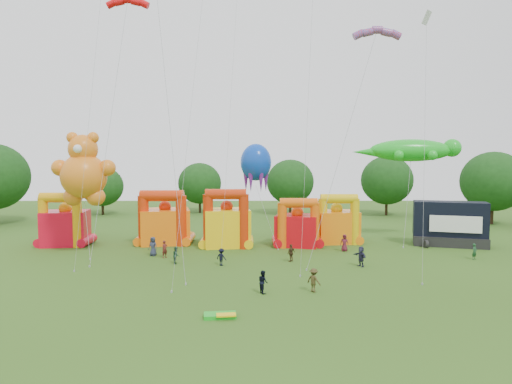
{
  "coord_description": "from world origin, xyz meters",
  "views": [
    {
      "loc": [
        1.65,
        -24.62,
        9.92
      ],
      "look_at": [
        1.78,
        18.0,
        6.7
      ],
      "focal_mm": 32.0,
      "sensor_mm": 36.0,
      "label": 1
    }
  ],
  "objects_px": {
    "spectator_0": "(153,246)",
    "spectator_4": "(291,253)",
    "teddy_bear_kite": "(84,178)",
    "bouncy_castle_0": "(65,225)",
    "bouncy_castle_2": "(227,224)",
    "gecko_kite": "(409,178)",
    "octopus_kite": "(262,196)",
    "stage_trailer": "(450,224)"
  },
  "relations": [
    {
      "from": "spectator_0",
      "to": "spectator_4",
      "type": "height_order",
      "value": "spectator_0"
    },
    {
      "from": "teddy_bear_kite",
      "to": "bouncy_castle_0",
      "type": "bearing_deg",
      "value": 128.69
    },
    {
      "from": "bouncy_castle_0",
      "to": "bouncy_castle_2",
      "type": "relative_size",
      "value": 0.93
    },
    {
      "from": "gecko_kite",
      "to": "spectator_4",
      "type": "height_order",
      "value": "gecko_kite"
    },
    {
      "from": "bouncy_castle_2",
      "to": "octopus_kite",
      "type": "relative_size",
      "value": 0.56
    },
    {
      "from": "teddy_bear_kite",
      "to": "spectator_4",
      "type": "distance_m",
      "value": 21.91
    },
    {
      "from": "bouncy_castle_2",
      "to": "gecko_kite",
      "type": "xyz_separation_m",
      "value": [
        21.19,
        2.79,
        5.05
      ]
    },
    {
      "from": "bouncy_castle_0",
      "to": "spectator_0",
      "type": "bearing_deg",
      "value": -26.57
    },
    {
      "from": "bouncy_castle_0",
      "to": "octopus_kite",
      "type": "xyz_separation_m",
      "value": [
        22.37,
        1.99,
        3.12
      ]
    },
    {
      "from": "gecko_kite",
      "to": "octopus_kite",
      "type": "xyz_separation_m",
      "value": [
        -17.17,
        -0.05,
        -2.09
      ]
    },
    {
      "from": "octopus_kite",
      "to": "spectator_0",
      "type": "xyz_separation_m",
      "value": [
        -11.18,
        -7.58,
        -4.48
      ]
    },
    {
      "from": "bouncy_castle_2",
      "to": "spectator_0",
      "type": "height_order",
      "value": "bouncy_castle_2"
    },
    {
      "from": "bouncy_castle_2",
      "to": "spectator_0",
      "type": "relative_size",
      "value": 3.37
    },
    {
      "from": "bouncy_castle_0",
      "to": "stage_trailer",
      "type": "height_order",
      "value": "bouncy_castle_0"
    },
    {
      "from": "teddy_bear_kite",
      "to": "octopus_kite",
      "type": "height_order",
      "value": "teddy_bear_kite"
    },
    {
      "from": "teddy_bear_kite",
      "to": "octopus_kite",
      "type": "distance_m",
      "value": 19.62
    },
    {
      "from": "gecko_kite",
      "to": "spectator_0",
      "type": "bearing_deg",
      "value": -164.92
    },
    {
      "from": "gecko_kite",
      "to": "spectator_0",
      "type": "relative_size",
      "value": 6.71
    },
    {
      "from": "bouncy_castle_0",
      "to": "gecko_kite",
      "type": "relative_size",
      "value": 0.47
    },
    {
      "from": "spectator_4",
      "to": "bouncy_castle_0",
      "type": "bearing_deg",
      "value": -64.61
    },
    {
      "from": "stage_trailer",
      "to": "octopus_kite",
      "type": "relative_size",
      "value": 0.71
    },
    {
      "from": "bouncy_castle_2",
      "to": "gecko_kite",
      "type": "height_order",
      "value": "gecko_kite"
    },
    {
      "from": "octopus_kite",
      "to": "spectator_4",
      "type": "relative_size",
      "value": 6.98
    },
    {
      "from": "bouncy_castle_2",
      "to": "spectator_0",
      "type": "xyz_separation_m",
      "value": [
        -7.16,
        -4.85,
        -1.52
      ]
    },
    {
      "from": "octopus_kite",
      "to": "bouncy_castle_2",
      "type": "bearing_deg",
      "value": -145.79
    },
    {
      "from": "teddy_bear_kite",
      "to": "spectator_0",
      "type": "height_order",
      "value": "teddy_bear_kite"
    },
    {
      "from": "stage_trailer",
      "to": "spectator_4",
      "type": "relative_size",
      "value": 4.93
    },
    {
      "from": "bouncy_castle_0",
      "to": "teddy_bear_kite",
      "type": "distance_m",
      "value": 8.93
    },
    {
      "from": "bouncy_castle_2",
      "to": "spectator_4",
      "type": "distance_m",
      "value": 10.08
    },
    {
      "from": "bouncy_castle_2",
      "to": "spectator_0",
      "type": "bearing_deg",
      "value": -145.88
    },
    {
      "from": "bouncy_castle_0",
      "to": "teddy_bear_kite",
      "type": "height_order",
      "value": "teddy_bear_kite"
    },
    {
      "from": "stage_trailer",
      "to": "bouncy_castle_0",
      "type": "bearing_deg",
      "value": 179.61
    },
    {
      "from": "bouncy_castle_2",
      "to": "spectator_4",
      "type": "bearing_deg",
      "value": -48.33
    },
    {
      "from": "stage_trailer",
      "to": "gecko_kite",
      "type": "distance_m",
      "value": 6.87
    },
    {
      "from": "bouncy_castle_2",
      "to": "teddy_bear_kite",
      "type": "bearing_deg",
      "value": -161.31
    },
    {
      "from": "spectator_0",
      "to": "gecko_kite",
      "type": "bearing_deg",
      "value": 34.78
    },
    {
      "from": "bouncy_castle_0",
      "to": "spectator_4",
      "type": "bearing_deg",
      "value": -18.14
    },
    {
      "from": "stage_trailer",
      "to": "teddy_bear_kite",
      "type": "xyz_separation_m",
      "value": [
        -39.09,
        -5.17,
        5.44
      ]
    },
    {
      "from": "teddy_bear_kite",
      "to": "spectator_4",
      "type": "relative_size",
      "value": 7.5
    },
    {
      "from": "bouncy_castle_0",
      "to": "gecko_kite",
      "type": "xyz_separation_m",
      "value": [
        39.53,
        2.04,
        5.21
      ]
    },
    {
      "from": "stage_trailer",
      "to": "teddy_bear_kite",
      "type": "relative_size",
      "value": 0.66
    },
    {
      "from": "bouncy_castle_0",
      "to": "stage_trailer",
      "type": "distance_m",
      "value": 43.47
    }
  ]
}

